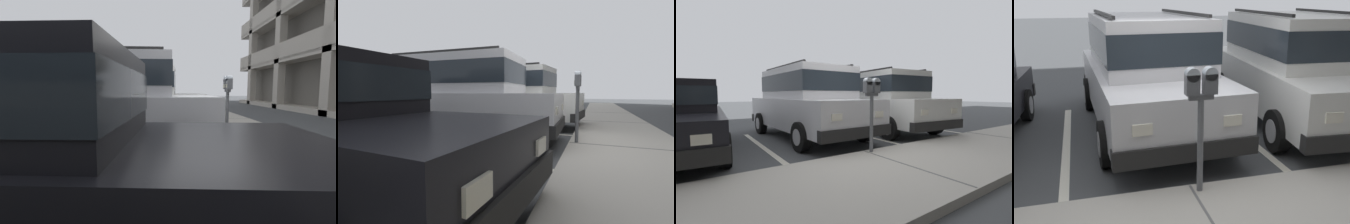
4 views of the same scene
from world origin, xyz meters
TOP-DOWN VIEW (x-y plane):
  - ground_plane at (0.00, 0.00)m, footprint 80.00×80.00m
  - parking_stall_lines at (1.46, -1.40)m, footprint 11.81×4.80m
  - silver_suv at (0.04, -2.37)m, footprint 2.15×4.85m
  - red_sedan at (-2.68, -2.10)m, footprint 2.30×4.92m
  - parking_meter_near at (-0.08, 0.35)m, footprint 0.35×0.12m

SIDE VIEW (x-z plane):
  - ground_plane at x=0.00m, z-range -0.10..0.00m
  - parking_stall_lines at x=1.46m, z-range 0.00..0.01m
  - silver_suv at x=0.04m, z-range 0.07..2.11m
  - red_sedan at x=-2.68m, z-range 0.07..2.11m
  - parking_meter_near at x=-0.08m, z-range 0.47..1.92m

